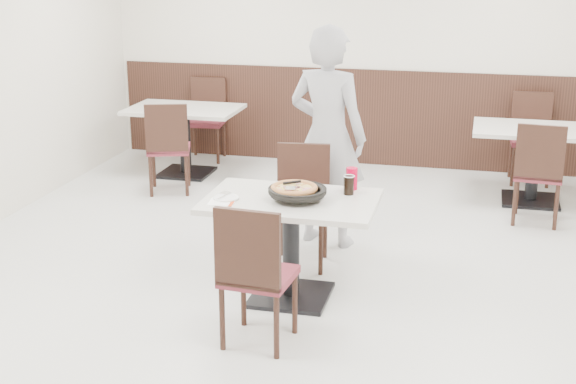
% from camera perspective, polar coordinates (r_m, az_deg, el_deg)
% --- Properties ---
extents(floor, '(7.00, 7.00, 0.00)m').
position_cam_1_polar(floor, '(6.18, 0.79, -6.17)').
color(floor, '#B8B9B4').
rests_on(floor, ground).
extents(wall_back, '(6.00, 0.04, 2.80)m').
position_cam_1_polar(wall_back, '(9.18, 5.82, 10.53)').
color(wall_back, beige).
rests_on(wall_back, floor).
extents(wall_front, '(6.00, 0.04, 2.80)m').
position_cam_1_polar(wall_front, '(2.61, -16.72, -7.27)').
color(wall_front, beige).
rests_on(wall_front, floor).
extents(wainscot_back, '(5.90, 0.03, 1.10)m').
position_cam_1_polar(wainscot_back, '(9.30, 5.65, 5.31)').
color(wainscot_back, black).
rests_on(wainscot_back, floor).
extents(main_table, '(1.23, 0.84, 0.75)m').
position_cam_1_polar(main_table, '(5.73, 0.22, -4.06)').
color(main_table, beige).
rests_on(main_table, floor).
extents(chair_near, '(0.45, 0.45, 0.95)m').
position_cam_1_polar(chair_near, '(5.07, -2.09, -5.76)').
color(chair_near, black).
rests_on(chair_near, floor).
extents(chair_far, '(0.46, 0.46, 0.95)m').
position_cam_1_polar(chair_far, '(6.28, 0.89, -1.15)').
color(chair_far, black).
rests_on(chair_far, floor).
extents(trivet, '(0.13, 0.13, 0.04)m').
position_cam_1_polar(trivet, '(5.58, 0.41, -0.35)').
color(trivet, black).
rests_on(trivet, main_table).
extents(pizza_pan, '(0.39, 0.39, 0.01)m').
position_cam_1_polar(pizza_pan, '(5.56, 0.67, -0.17)').
color(pizza_pan, black).
rests_on(pizza_pan, trivet).
extents(pizza, '(0.31, 0.31, 0.02)m').
position_cam_1_polar(pizza, '(5.58, 0.44, 0.11)').
color(pizza, '#B17640').
rests_on(pizza, pizza_pan).
extents(pizza_server, '(0.08, 0.10, 0.00)m').
position_cam_1_polar(pizza_server, '(5.53, 0.18, 0.29)').
color(pizza_server, white).
rests_on(pizza_server, pizza).
extents(napkin, '(0.19, 0.19, 0.00)m').
position_cam_1_polar(napkin, '(5.55, -4.72, -0.69)').
color(napkin, white).
rests_on(napkin, main_table).
extents(side_plate, '(0.18, 0.18, 0.01)m').
position_cam_1_polar(side_plate, '(5.61, -4.44, -0.42)').
color(side_plate, white).
rests_on(side_plate, napkin).
extents(fork, '(0.06, 0.17, 0.00)m').
position_cam_1_polar(fork, '(5.62, -4.59, -0.30)').
color(fork, white).
rests_on(fork, side_plate).
extents(cola_glass, '(0.08, 0.08, 0.13)m').
position_cam_1_polar(cola_glass, '(5.70, 4.34, 0.46)').
color(cola_glass, black).
rests_on(cola_glass, main_table).
extents(red_cup, '(0.09, 0.09, 0.16)m').
position_cam_1_polar(red_cup, '(5.82, 4.56, 0.96)').
color(red_cup, '#BC0024').
rests_on(red_cup, main_table).
extents(diner_person, '(0.76, 0.59, 1.85)m').
position_cam_1_polar(diner_person, '(6.67, 2.83, 3.94)').
color(diner_person, '#9D9CA1').
rests_on(diner_person, floor).
extents(bg_table_left, '(1.27, 0.91, 0.75)m').
position_cam_1_polar(bg_table_left, '(8.93, -7.33, 3.61)').
color(bg_table_left, beige).
rests_on(bg_table_left, floor).
extents(bg_chair_left_near, '(0.53, 0.53, 0.95)m').
position_cam_1_polar(bg_chair_left_near, '(8.29, -8.48, 3.21)').
color(bg_chair_left_near, black).
rests_on(bg_chair_left_near, floor).
extents(bg_chair_left_far, '(0.46, 0.46, 0.95)m').
position_cam_1_polar(bg_chair_left_far, '(9.51, -5.89, 5.10)').
color(bg_chair_left_far, black).
rests_on(bg_chair_left_far, floor).
extents(bg_table_right, '(1.22, 0.83, 0.75)m').
position_cam_1_polar(bg_table_right, '(8.24, 17.05, 1.83)').
color(bg_table_right, beige).
rests_on(bg_table_right, floor).
extents(bg_chair_right_near, '(0.46, 0.46, 0.95)m').
position_cam_1_polar(bg_chair_right_near, '(7.62, 17.40, 1.36)').
color(bg_chair_right_near, black).
rests_on(bg_chair_right_near, floor).
extents(bg_chair_right_far, '(0.44, 0.44, 0.95)m').
position_cam_1_polar(bg_chair_right_far, '(8.89, 16.91, 3.60)').
color(bg_chair_right_far, black).
rests_on(bg_chair_right_far, floor).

